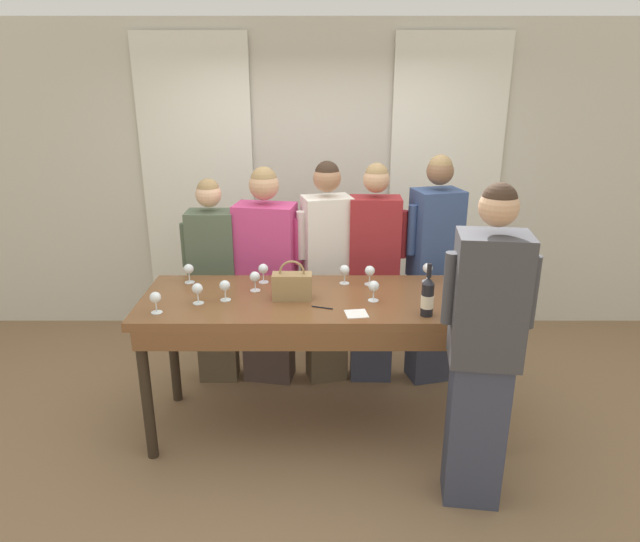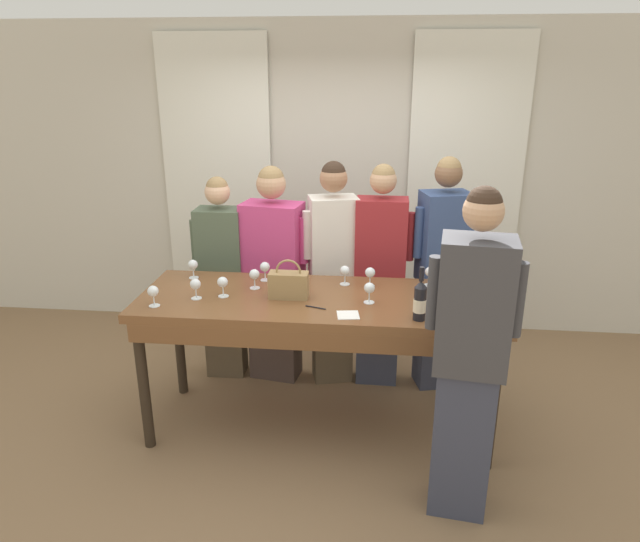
{
  "view_description": "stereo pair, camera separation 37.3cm",
  "coord_description": "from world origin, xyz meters",
  "px_view_note": "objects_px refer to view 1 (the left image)",
  "views": [
    {
      "loc": [
        -0.01,
        -3.43,
        2.37
      ],
      "look_at": [
        0.0,
        0.08,
        1.13
      ],
      "focal_mm": 32.0,
      "sensor_mm": 36.0,
      "label": 1
    },
    {
      "loc": [
        0.36,
        -3.42,
        2.37
      ],
      "look_at": [
        0.0,
        0.08,
        1.13
      ],
      "focal_mm": 32.0,
      "sensor_mm": 36.0,
      "label": 2
    }
  ],
  "objects_px": {
    "wine_glass_center_left": "(261,270)",
    "wine_glass_back_mid": "(425,269)",
    "wine_bottle": "(425,297)",
    "wine_glass_center_right": "(153,299)",
    "guest_navy_coat": "(431,270)",
    "wine_glass_front_left": "(372,287)",
    "tasting_bar": "(320,312)",
    "guest_striped_shirt": "(371,273)",
    "wine_glass_front_right": "(368,272)",
    "wine_glass_by_bottle": "(195,290)",
    "wine_glass_front_mid": "(253,278)",
    "wine_glass_back_left": "(342,271)",
    "wine_glass_near_host": "(447,278)",
    "wine_glass_center_mid": "(186,270)",
    "guest_cream_sweater": "(325,271)",
    "host_pouring": "(481,350)",
    "guest_pink_top": "(265,277)",
    "wine_glass_back_right": "(223,287)",
    "handbag": "(290,285)",
    "guest_olive_jacket": "(212,281)"
  },
  "relations": [
    {
      "from": "wine_glass_center_left",
      "to": "guest_olive_jacket",
      "type": "bearing_deg",
      "value": 136.17
    },
    {
      "from": "wine_bottle",
      "to": "wine_glass_front_mid",
      "type": "distance_m",
      "value": 1.15
    },
    {
      "from": "wine_glass_front_left",
      "to": "tasting_bar",
      "type": "bearing_deg",
      "value": 173.28
    },
    {
      "from": "wine_glass_front_right",
      "to": "wine_glass_center_mid",
      "type": "bearing_deg",
      "value": 178.26
    },
    {
      "from": "guest_cream_sweater",
      "to": "host_pouring",
      "type": "relative_size",
      "value": 0.94
    },
    {
      "from": "wine_glass_near_host",
      "to": "guest_pink_top",
      "type": "height_order",
      "value": "guest_pink_top"
    },
    {
      "from": "wine_glass_front_left",
      "to": "guest_striped_shirt",
      "type": "xyz_separation_m",
      "value": [
        0.07,
        0.74,
        -0.17
      ]
    },
    {
      "from": "guest_striped_shirt",
      "to": "wine_glass_front_mid",
      "type": "bearing_deg",
      "value": -146.03
    },
    {
      "from": "wine_glass_center_right",
      "to": "wine_glass_back_left",
      "type": "distance_m",
      "value": 1.27
    },
    {
      "from": "wine_glass_center_left",
      "to": "wine_glass_back_mid",
      "type": "bearing_deg",
      "value": 0.77
    },
    {
      "from": "wine_bottle",
      "to": "wine_glass_center_left",
      "type": "bearing_deg",
      "value": 151.38
    },
    {
      "from": "wine_glass_front_mid",
      "to": "guest_navy_coat",
      "type": "relative_size",
      "value": 0.07
    },
    {
      "from": "wine_glass_center_left",
      "to": "wine_glass_back_mid",
      "type": "height_order",
      "value": "same"
    },
    {
      "from": "wine_glass_front_left",
      "to": "wine_glass_front_right",
      "type": "xyz_separation_m",
      "value": [
        -0.0,
        0.29,
        0.0
      ]
    },
    {
      "from": "wine_glass_by_bottle",
      "to": "guest_pink_top",
      "type": "xyz_separation_m",
      "value": [
        0.36,
        0.79,
        -0.2
      ]
    },
    {
      "from": "wine_glass_front_mid",
      "to": "wine_glass_back_left",
      "type": "bearing_deg",
      "value": 12.73
    },
    {
      "from": "wine_bottle",
      "to": "guest_striped_shirt",
      "type": "height_order",
      "value": "guest_striped_shirt"
    },
    {
      "from": "wine_glass_front_right",
      "to": "wine_glass_by_bottle",
      "type": "relative_size",
      "value": 1.0
    },
    {
      "from": "wine_glass_center_right",
      "to": "wine_glass_front_right",
      "type": "bearing_deg",
      "value": 19.94
    },
    {
      "from": "wine_glass_center_left",
      "to": "guest_navy_coat",
      "type": "bearing_deg",
      "value": 17.96
    },
    {
      "from": "wine_glass_center_right",
      "to": "guest_pink_top",
      "type": "bearing_deg",
      "value": 57.97
    },
    {
      "from": "wine_glass_center_right",
      "to": "host_pouring",
      "type": "distance_m",
      "value": 1.93
    },
    {
      "from": "wine_glass_front_mid",
      "to": "wine_glass_back_mid",
      "type": "xyz_separation_m",
      "value": [
        1.18,
        0.17,
        0.0
      ]
    },
    {
      "from": "guest_cream_sweater",
      "to": "guest_striped_shirt",
      "type": "distance_m",
      "value": 0.36
    },
    {
      "from": "tasting_bar",
      "to": "guest_navy_coat",
      "type": "bearing_deg",
      "value": 39.47
    },
    {
      "from": "tasting_bar",
      "to": "wine_glass_back_left",
      "type": "xyz_separation_m",
      "value": [
        0.15,
        0.27,
        0.19
      ]
    },
    {
      "from": "wine_glass_center_left",
      "to": "wine_glass_near_host",
      "type": "relative_size",
      "value": 1.0
    },
    {
      "from": "guest_navy_coat",
      "to": "wine_glass_by_bottle",
      "type": "bearing_deg",
      "value": -154.34
    },
    {
      "from": "wine_bottle",
      "to": "guest_cream_sweater",
      "type": "relative_size",
      "value": 0.19
    },
    {
      "from": "wine_glass_front_mid",
      "to": "wine_glass_center_mid",
      "type": "xyz_separation_m",
      "value": [
        -0.47,
        0.15,
        -0.0
      ]
    },
    {
      "from": "wine_glass_near_host",
      "to": "guest_striped_shirt",
      "type": "bearing_deg",
      "value": 127.41
    },
    {
      "from": "wine_glass_front_left",
      "to": "wine_glass_front_mid",
      "type": "bearing_deg",
      "value": 167.31
    },
    {
      "from": "wine_glass_back_right",
      "to": "guest_cream_sweater",
      "type": "bearing_deg",
      "value": 48.15
    },
    {
      "from": "wine_bottle",
      "to": "guest_olive_jacket",
      "type": "height_order",
      "value": "guest_olive_jacket"
    },
    {
      "from": "guest_pink_top",
      "to": "guest_cream_sweater",
      "type": "xyz_separation_m",
      "value": [
        0.46,
        0.0,
        0.04
      ]
    },
    {
      "from": "tasting_bar",
      "to": "guest_striped_shirt",
      "type": "distance_m",
      "value": 0.81
    },
    {
      "from": "wine_glass_by_bottle",
      "to": "guest_striped_shirt",
      "type": "relative_size",
      "value": 0.08
    },
    {
      "from": "wine_glass_back_right",
      "to": "host_pouring",
      "type": "xyz_separation_m",
      "value": [
        1.48,
        -0.65,
        -0.12
      ]
    },
    {
      "from": "handbag",
      "to": "wine_glass_by_bottle",
      "type": "xyz_separation_m",
      "value": [
        -0.59,
        -0.08,
        0.0
      ]
    },
    {
      "from": "wine_glass_center_right",
      "to": "guest_navy_coat",
      "type": "relative_size",
      "value": 0.07
    },
    {
      "from": "guest_cream_sweater",
      "to": "wine_glass_center_mid",
      "type": "bearing_deg",
      "value": -156.68
    },
    {
      "from": "wine_glass_back_right",
      "to": "guest_striped_shirt",
      "type": "xyz_separation_m",
      "value": [
        1.02,
        0.73,
        -0.17
      ]
    },
    {
      "from": "wine_glass_back_left",
      "to": "guest_pink_top",
      "type": "bearing_deg",
      "value": 143.19
    },
    {
      "from": "wine_glass_center_left",
      "to": "wine_glass_back_left",
      "type": "height_order",
      "value": "same"
    },
    {
      "from": "tasting_bar",
      "to": "wine_glass_back_right",
      "type": "height_order",
      "value": "wine_glass_back_right"
    },
    {
      "from": "handbag",
      "to": "guest_cream_sweater",
      "type": "distance_m",
      "value": 0.76
    },
    {
      "from": "wine_glass_center_mid",
      "to": "wine_glass_center_right",
      "type": "xyz_separation_m",
      "value": [
        -0.09,
        -0.52,
        0.0
      ]
    },
    {
      "from": "wine_bottle",
      "to": "handbag",
      "type": "xyz_separation_m",
      "value": [
        -0.82,
        0.26,
        -0.03
      ]
    },
    {
      "from": "wine_glass_back_left",
      "to": "wine_glass_front_mid",
      "type": "bearing_deg",
      "value": -167.27
    },
    {
      "from": "wine_glass_front_left",
      "to": "wine_glass_back_mid",
      "type": "relative_size",
      "value": 1.0
    }
  ]
}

